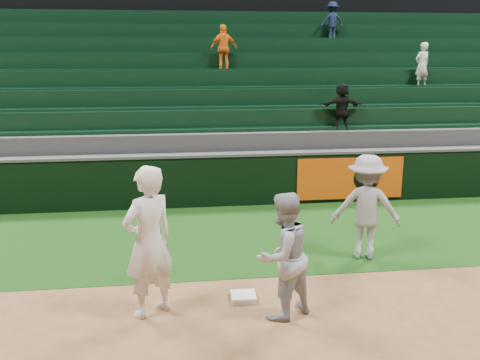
# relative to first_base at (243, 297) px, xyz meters

# --- Properties ---
(ground) EXTENTS (70.00, 70.00, 0.00)m
(ground) POSITION_rel_first_base_xyz_m (0.24, -0.19, -0.04)
(ground) COLOR brown
(ground) RESTS_ON ground
(foul_grass) EXTENTS (36.00, 4.20, 0.01)m
(foul_grass) POSITION_rel_first_base_xyz_m (0.24, 2.81, -0.04)
(foul_grass) COLOR #11350D
(foul_grass) RESTS_ON ground
(first_base) EXTENTS (0.37, 0.37, 0.08)m
(first_base) POSITION_rel_first_base_xyz_m (0.00, 0.00, 0.00)
(first_base) COLOR white
(first_base) RESTS_ON ground
(first_baseman) EXTENTS (0.92, 0.86, 2.11)m
(first_baseman) POSITION_rel_first_base_xyz_m (-1.33, -0.26, 1.01)
(first_baseman) COLOR silver
(first_baseman) RESTS_ON ground
(baserunner) EXTENTS (1.08, 1.01, 1.76)m
(baserunner) POSITION_rel_first_base_xyz_m (0.46, -0.56, 0.84)
(baserunner) COLOR #9FA2A9
(baserunner) RESTS_ON ground
(base_coach) EXTENTS (1.34, 0.99, 1.84)m
(base_coach) POSITION_rel_first_base_xyz_m (2.34, 1.36, 0.89)
(base_coach) COLOR #9598A2
(base_coach) RESTS_ON foul_grass
(field_wall) EXTENTS (36.00, 0.45, 1.25)m
(field_wall) POSITION_rel_first_base_xyz_m (0.27, 5.01, 0.59)
(field_wall) COLOR black
(field_wall) RESTS_ON ground
(stadium_seating) EXTENTS (36.00, 5.95, 5.09)m
(stadium_seating) POSITION_rel_first_base_xyz_m (0.24, 8.78, 1.66)
(stadium_seating) COLOR #323134
(stadium_seating) RESTS_ON ground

